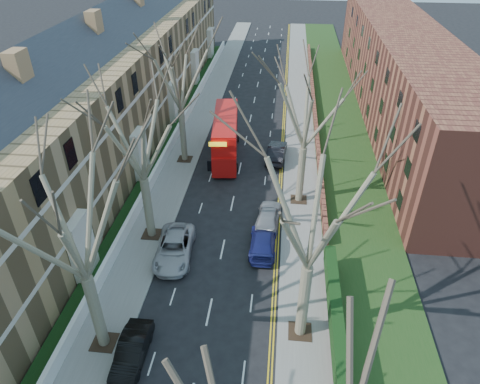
% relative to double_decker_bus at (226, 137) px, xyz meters
% --- Properties ---
extents(pavement_left, '(3.00, 102.00, 0.12)m').
position_rel_double_decker_bus_xyz_m(pavement_left, '(-4.30, 9.57, -2.01)').
color(pavement_left, slate).
rests_on(pavement_left, ground).
extents(pavement_right, '(3.00, 102.00, 0.12)m').
position_rel_double_decker_bus_xyz_m(pavement_right, '(7.70, 9.57, -2.01)').
color(pavement_right, slate).
rests_on(pavement_right, ground).
extents(terrace_left, '(9.70, 78.00, 13.60)m').
position_rel_double_decker_bus_xyz_m(terrace_left, '(-11.95, 1.57, 3.46)').
color(terrace_left, '#9C7C4F').
rests_on(terrace_left, ground).
extents(flats_right, '(13.97, 54.00, 10.00)m').
position_rel_double_decker_bus_xyz_m(flats_right, '(19.16, 13.57, 2.92)').
color(flats_right, brown).
rests_on(flats_right, ground).
extents(front_wall_left, '(0.30, 78.00, 1.00)m').
position_rel_double_decker_bus_xyz_m(front_wall_left, '(-5.95, 1.57, -1.45)').
color(front_wall_left, white).
rests_on(front_wall_left, ground).
extents(grass_verge_right, '(6.00, 102.00, 0.06)m').
position_rel_double_decker_bus_xyz_m(grass_verge_right, '(12.20, 9.57, -1.92)').
color(grass_verge_right, '#1E3E16').
rests_on(grass_verge_right, ground).
extents(tree_left_mid, '(10.50, 10.50, 14.71)m').
position_rel_double_decker_bus_xyz_m(tree_left_mid, '(-4.00, -23.43, 7.49)').
color(tree_left_mid, '#756C53').
rests_on(tree_left_mid, ground).
extents(tree_left_far, '(10.15, 10.15, 14.22)m').
position_rel_double_decker_bus_xyz_m(tree_left_far, '(-4.00, -13.43, 7.17)').
color(tree_left_far, '#756C53').
rests_on(tree_left_far, ground).
extents(tree_left_dist, '(10.50, 10.50, 14.71)m').
position_rel_double_decker_bus_xyz_m(tree_left_dist, '(-4.00, -1.43, 7.49)').
color(tree_left_dist, '#756C53').
rests_on(tree_left_dist, ground).
extents(tree_right_mid, '(10.50, 10.50, 14.71)m').
position_rel_double_decker_bus_xyz_m(tree_right_mid, '(7.40, -21.43, 7.49)').
color(tree_right_mid, '#756C53').
rests_on(tree_right_mid, ground).
extents(tree_right_far, '(10.15, 10.15, 14.22)m').
position_rel_double_decker_bus_xyz_m(tree_right_far, '(7.40, -7.43, 7.18)').
color(tree_right_far, '#756C53').
rests_on(tree_right_far, ground).
extents(double_decker_bus, '(3.31, 10.19, 4.22)m').
position_rel_double_decker_bus_xyz_m(double_decker_bus, '(0.00, 0.00, 0.00)').
color(double_decker_bus, '#BC0F0D').
rests_on(double_decker_bus, ground).
extents(car_left_mid, '(1.51, 4.22, 1.38)m').
position_rel_double_decker_bus_xyz_m(car_left_mid, '(-2.00, -24.25, -1.38)').
color(car_left_mid, black).
rests_on(car_left_mid, ground).
extents(car_left_far, '(2.94, 5.67, 1.53)m').
position_rel_double_decker_bus_xyz_m(car_left_far, '(-1.66, -15.56, -1.30)').
color(car_left_far, '#A9A8AD').
rests_on(car_left_far, ground).
extents(car_right_near, '(1.96, 4.80, 1.39)m').
position_rel_double_decker_bus_xyz_m(car_right_near, '(4.70, -14.01, -1.37)').
color(car_right_near, navy).
rests_on(car_right_near, ground).
extents(car_right_mid, '(2.20, 4.65, 1.54)m').
position_rel_double_decker_bus_xyz_m(car_right_mid, '(4.93, -10.96, -1.30)').
color(car_right_mid, gray).
rests_on(car_right_mid, ground).
extents(car_right_far, '(2.11, 4.98, 1.60)m').
position_rel_double_decker_bus_xyz_m(car_right_far, '(5.17, -0.22, -1.27)').
color(car_right_far, black).
rests_on(car_right_far, ground).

